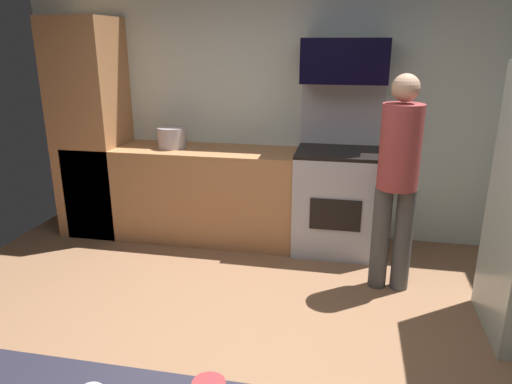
% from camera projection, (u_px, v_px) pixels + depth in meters
% --- Properties ---
extents(ground_plane, '(5.20, 4.80, 0.02)m').
position_uv_depth(ground_plane, '(230.00, 377.00, 2.79)').
color(ground_plane, '#8E6546').
extents(wall_back, '(5.20, 0.12, 2.60)m').
position_uv_depth(wall_back, '(288.00, 104.00, 4.58)').
color(wall_back, silver).
rests_on(wall_back, ground).
extents(lower_cabinet_run, '(2.40, 0.60, 0.90)m').
position_uv_depth(lower_cabinet_run, '(191.00, 193.00, 4.67)').
color(lower_cabinet_run, '#B87C4E').
rests_on(lower_cabinet_run, ground).
extents(cabinet_column, '(0.60, 0.60, 2.10)m').
position_uv_depth(cabinet_column, '(92.00, 129.00, 4.68)').
color(cabinet_column, '#B87C4E').
rests_on(cabinet_column, ground).
extents(oven_range, '(0.76, 0.65, 1.53)m').
position_uv_depth(oven_range, '(337.00, 196.00, 4.38)').
color(oven_range, '#BABBC4').
rests_on(oven_range, ground).
extents(microwave, '(0.74, 0.38, 0.38)m').
position_uv_depth(microwave, '(345.00, 61.00, 4.09)').
color(microwave, black).
rests_on(microwave, oven_range).
extents(person_cook, '(0.31, 0.30, 1.67)m').
position_uv_depth(person_cook, '(398.00, 174.00, 3.52)').
color(person_cook, '#4C4C4C').
rests_on(person_cook, ground).
extents(stock_pot, '(0.27, 0.27, 0.20)m').
position_uv_depth(stock_pot, '(172.00, 138.00, 4.54)').
color(stock_pot, '#BBB2BB').
rests_on(stock_pot, lower_cabinet_run).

